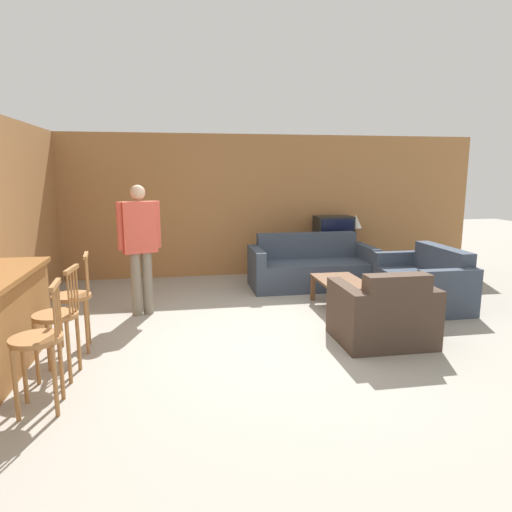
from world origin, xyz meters
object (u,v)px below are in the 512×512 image
object	(u,v)px
loveseat_right	(424,283)
table_lamp	(356,222)
bar_chair_far	(73,302)
tv_unit	(332,259)
bar_chair_near	(39,346)
bar_chair_mid	(58,321)
armchair_near	(383,315)
couch_far	(311,268)
person_by_window	(140,242)
tv	(333,230)
coffee_table	(341,284)

from	to	relation	value
loveseat_right	table_lamp	size ratio (longest dim) A/B	2.78
bar_chair_far	tv_unit	size ratio (longest dim) A/B	0.93
bar_chair_near	loveseat_right	bearing A→B (deg)	25.90
bar_chair_near	bar_chair_mid	world-z (taller)	same
bar_chair_near	armchair_near	size ratio (longest dim) A/B	1.04
couch_far	bar_chair_near	bearing A→B (deg)	-133.12
bar_chair_near	loveseat_right	world-z (taller)	bar_chair_near
bar_chair_far	couch_far	size ratio (longest dim) A/B	0.52
bar_chair_near	table_lamp	size ratio (longest dim) A/B	1.92
person_by_window	table_lamp	bearing A→B (deg)	26.67
loveseat_right	person_by_window	size ratio (longest dim) A/B	0.88
couch_far	bar_chair_far	bearing A→B (deg)	-145.64
tv	table_lamp	bearing A→B (deg)	0.41
loveseat_right	table_lamp	bearing A→B (deg)	96.31
tv	person_by_window	bearing A→B (deg)	-150.50
bar_chair_mid	bar_chair_far	distance (m)	0.67
armchair_near	table_lamp	world-z (taller)	table_lamp
bar_chair_near	bar_chair_mid	distance (m)	0.62
bar_chair_mid	couch_far	bearing A→B (deg)	41.48
table_lamp	bar_chair_far	bearing A→B (deg)	-145.11
couch_far	tv	size ratio (longest dim) A/B	3.02
bar_chair_mid	tv	distance (m)	5.52
loveseat_right	bar_chair_far	bearing A→B (deg)	-168.10
armchair_near	tv	size ratio (longest dim) A/B	1.50
bar_chair_mid	armchair_near	bearing A→B (deg)	5.39
bar_chair_near	tv_unit	size ratio (longest dim) A/B	0.93
armchair_near	person_by_window	world-z (taller)	person_by_window
bar_chair_mid	coffee_table	bearing A→B (deg)	26.03
table_lamp	tv	bearing A→B (deg)	-179.59
couch_far	tv	xyz separation A→B (m)	(0.67, 0.81, 0.53)
bar_chair_near	armchair_near	world-z (taller)	bar_chair_near
couch_far	table_lamp	distance (m)	1.53
person_by_window	tv_unit	bearing A→B (deg)	29.54
tv	coffee_table	bearing A→B (deg)	-106.35
bar_chair_near	person_by_window	world-z (taller)	person_by_window
bar_chair_mid	table_lamp	bearing A→B (deg)	40.31
table_lamp	couch_far	bearing A→B (deg)	-143.51
bar_chair_mid	couch_far	xyz separation A→B (m)	(3.35, 2.96, -0.24)
bar_chair_near	person_by_window	distance (m)	2.59
coffee_table	tv	xyz separation A→B (m)	(0.62, 2.11, 0.49)
loveseat_right	tv_unit	world-z (taller)	loveseat_right
bar_chair_near	couch_far	bearing A→B (deg)	46.88
bar_chair_near	tv	xyz separation A→B (m)	(4.02, 4.39, 0.29)
armchair_near	coffee_table	xyz separation A→B (m)	(-0.01, 1.34, 0.04)
bar_chair_far	person_by_window	distance (m)	1.42
coffee_table	person_by_window	bearing A→B (deg)	175.90
armchair_near	person_by_window	bearing A→B (deg)	151.04
couch_far	person_by_window	size ratio (longest dim) A/B	1.17
bar_chair_mid	couch_far	world-z (taller)	bar_chair_mid
couch_far	armchair_near	size ratio (longest dim) A/B	2.01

